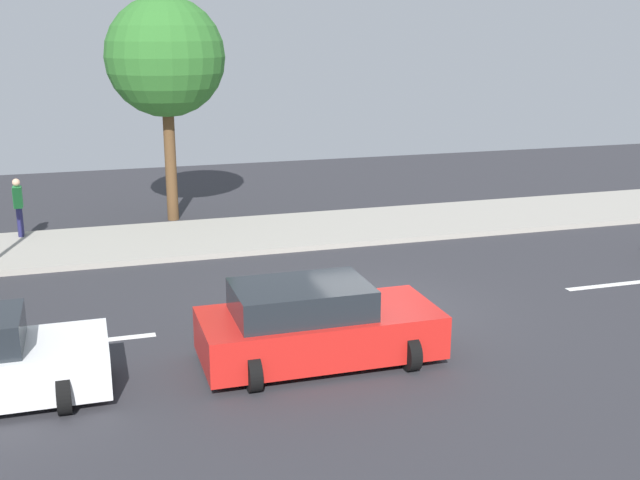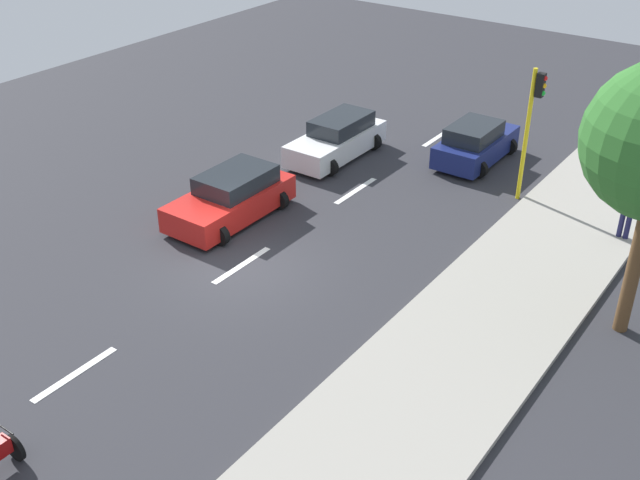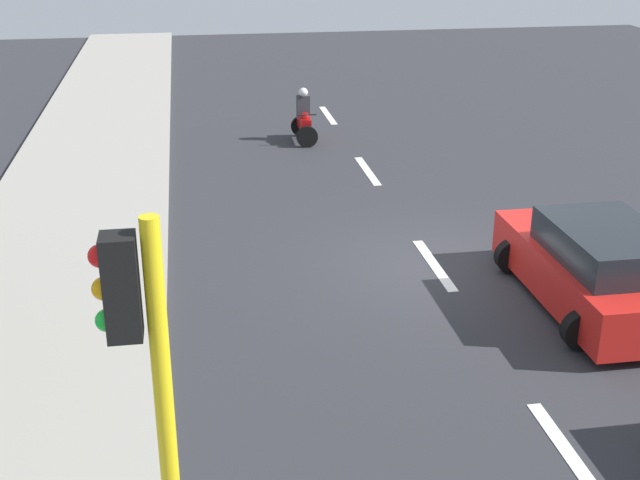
{
  "view_description": "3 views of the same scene",
  "coord_description": "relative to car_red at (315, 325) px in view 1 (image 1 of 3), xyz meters",
  "views": [
    {
      "loc": [
        -15.04,
        5.91,
        5.97
      ],
      "look_at": [
        2.9,
        0.44,
        0.89
      ],
      "focal_mm": 43.82,
      "sensor_mm": 36.0,
      "label": 1
    },
    {
      "loc": [
        12.99,
        -14.2,
        11.82
      ],
      "look_at": [
        2.27,
        0.73,
        1.27
      ],
      "focal_mm": 43.54,
      "sensor_mm": 36.0,
      "label": 2
    },
    {
      "loc": [
        4.46,
        14.0,
        6.44
      ],
      "look_at": [
        2.35,
        0.92,
        1.03
      ],
      "focal_mm": 47.06,
      "sensor_mm": 36.0,
      "label": 3
    }
  ],
  "objects": [
    {
      "name": "street_tree_center",
      "position": [
        12.03,
        1.22,
        4.4
      ],
      "size": [
        3.68,
        3.68,
        6.99
      ],
      "color": "brown",
      "rests_on": "ground"
    },
    {
      "name": "lane_stripe_mid",
      "position": [
        2.17,
        -2.08,
        -0.71
      ],
      "size": [
        0.2,
        2.4,
        0.01
      ],
      "primitive_type": "cube",
      "color": "white",
      "rests_on": "ground"
    },
    {
      "name": "lane_stripe_south",
      "position": [
        2.17,
        3.92,
        -0.71
      ],
      "size": [
        0.2,
        2.4,
        0.01
      ],
      "primitive_type": "cube",
      "color": "white",
      "rests_on": "ground"
    },
    {
      "name": "pedestrian_near_signal",
      "position": [
        10.67,
        5.75,
        0.35
      ],
      "size": [
        0.4,
        0.24,
        1.69
      ],
      "color": "#1E1E4C",
      "rests_on": "sidewalk"
    },
    {
      "name": "sidewalk",
      "position": [
        9.17,
        -2.08,
        -0.64
      ],
      "size": [
        4.0,
        60.0,
        0.15
      ],
      "primitive_type": "cube",
      "color": "#9E998E",
      "rests_on": "ground"
    },
    {
      "name": "ground_plane",
      "position": [
        2.17,
        -2.08,
        -0.76
      ],
      "size": [
        40.0,
        60.0,
        0.1
      ],
      "primitive_type": "cube",
      "color": "#2D2D33"
    },
    {
      "name": "lane_stripe_north",
      "position": [
        2.17,
        -8.08,
        -0.71
      ],
      "size": [
        0.2,
        2.4,
        0.01
      ],
      "primitive_type": "cube",
      "color": "white",
      "rests_on": "ground"
    },
    {
      "name": "car_red",
      "position": [
        0.0,
        0.0,
        0.0
      ],
      "size": [
        2.36,
        4.38,
        1.52
      ],
      "color": "red",
      "rests_on": "ground"
    }
  ]
}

